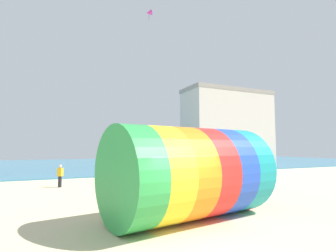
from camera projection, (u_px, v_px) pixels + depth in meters
name	position (u px, v px, depth m)	size (l,w,h in m)	color
ground_plane	(193.00, 242.00, 7.67)	(120.00, 120.00, 0.00)	beige
sea	(76.00, 164.00, 42.38)	(120.00, 40.00, 0.10)	teal
giant_inflatable_tube	(189.00, 172.00, 10.33)	(6.92, 4.68, 3.57)	green
kite_handler	(248.00, 186.00, 13.38)	(0.42, 0.39, 1.63)	#726651
kite_magenta_delta	(149.00, 13.00, 26.87)	(0.76, 0.64, 1.09)	#D1339E
bystander_near_water	(188.00, 173.00, 19.77)	(0.37, 0.24, 1.72)	#726651
bystander_mid_beach	(60.00, 176.00, 18.34)	(0.41, 0.41, 1.56)	black
bystander_far_left	(133.00, 178.00, 17.00)	(0.39, 0.27, 1.59)	#383D56
promenade_building	(228.00, 129.00, 37.20)	(12.81, 5.41, 10.92)	beige
cooler_box	(246.00, 205.00, 11.82)	(0.52, 0.36, 0.36)	red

